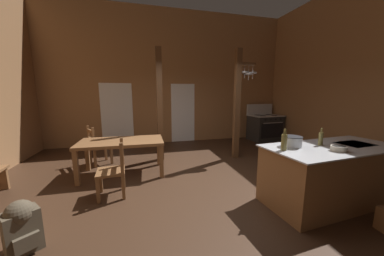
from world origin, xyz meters
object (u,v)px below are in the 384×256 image
at_px(ladderback_chair_near_window, 114,170).
at_px(bottle_short_on_counter, 321,138).
at_px(backpack, 22,225).
at_px(mixing_bowl_on_counter, 339,148).
at_px(dining_table, 122,145).
at_px(stockpot_on_counter, 292,141).
at_px(stove_range, 265,127).
at_px(kitchen_island, 331,174).
at_px(ladderback_chair_by_post, 98,146).
at_px(bottle_tall_on_counter, 284,142).

height_order(ladderback_chair_near_window, bottle_short_on_counter, bottle_short_on_counter).
bearing_deg(backpack, ladderback_chair_near_window, 52.56).
height_order(backpack, mixing_bowl_on_counter, mixing_bowl_on_counter).
bearing_deg(dining_table, stockpot_on_counter, -35.36).
bearing_deg(dining_table, bottle_short_on_counter, -31.37).
height_order(stove_range, bottle_short_on_counter, stove_range).
bearing_deg(ladderback_chair_near_window, dining_table, 86.28).
xyz_separation_m(ladderback_chair_near_window, bottle_short_on_counter, (3.18, -0.96, 0.57)).
bearing_deg(kitchen_island, bottle_short_on_counter, 147.92).
relative_size(dining_table, ladderback_chair_by_post, 1.81).
bearing_deg(kitchen_island, ladderback_chair_near_window, 162.41).
bearing_deg(stockpot_on_counter, dining_table, 144.64).
bearing_deg(mixing_bowl_on_counter, bottle_tall_on_counter, 162.99).
distance_m(stove_range, ladderback_chair_by_post, 5.65).
bearing_deg(backpack, bottle_tall_on_counter, 0.20).
xyz_separation_m(kitchen_island, bottle_short_on_counter, (-0.16, 0.10, 0.57)).
relative_size(dining_table, stockpot_on_counter, 4.71).
relative_size(ladderback_chair_by_post, mixing_bowl_on_counter, 4.64).
relative_size(dining_table, mixing_bowl_on_counter, 8.40).
bearing_deg(bottle_short_on_counter, bottle_tall_on_counter, -172.10).
distance_m(ladderback_chair_by_post, bottle_short_on_counter, 4.65).
bearing_deg(mixing_bowl_on_counter, stockpot_on_counter, 141.77).
bearing_deg(ladderback_chair_near_window, backpack, -127.44).
distance_m(stove_range, mixing_bowl_on_counter, 4.69).
bearing_deg(dining_table, ladderback_chair_near_window, -93.72).
bearing_deg(ladderback_chair_near_window, bottle_short_on_counter, -16.77).
xyz_separation_m(ladderback_chair_near_window, stockpot_on_counter, (2.68, -0.92, 0.54)).
height_order(stockpot_on_counter, bottle_short_on_counter, bottle_short_on_counter).
distance_m(kitchen_island, dining_table, 3.85).
bearing_deg(kitchen_island, mixing_bowl_on_counter, -129.68).
bearing_deg(backpack, dining_table, 66.35).
height_order(ladderback_chair_near_window, ladderback_chair_by_post, same).
bearing_deg(kitchen_island, backpack, -179.78).
xyz_separation_m(kitchen_island, ladderback_chair_by_post, (-3.91, 2.79, -0.00)).
relative_size(stove_range, stockpot_on_counter, 3.62).
bearing_deg(kitchen_island, stove_range, 68.77).
xyz_separation_m(ladderback_chair_near_window, backpack, (-0.82, -1.08, -0.14)).
bearing_deg(ladderback_chair_by_post, dining_table, -51.33).
distance_m(kitchen_island, ladderback_chair_by_post, 4.80).
relative_size(stove_range, mixing_bowl_on_counter, 6.45).
xyz_separation_m(stove_range, stockpot_on_counter, (-2.25, -3.95, 0.51)).
xyz_separation_m(ladderback_chair_near_window, bottle_tall_on_counter, (2.42, -1.06, 0.58)).
distance_m(stove_range, bottle_tall_on_counter, 4.83).
bearing_deg(bottle_short_on_counter, stove_range, 66.32).
height_order(kitchen_island, backpack, kitchen_island).
distance_m(ladderback_chair_near_window, bottle_short_on_counter, 3.37).
distance_m(backpack, stockpot_on_counter, 3.58).
xyz_separation_m(backpack, bottle_short_on_counter, (4.01, 0.12, 0.71)).
distance_m(ladderback_chair_near_window, backpack, 1.36).
height_order(ladderback_chair_by_post, bottle_tall_on_counter, bottle_tall_on_counter).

